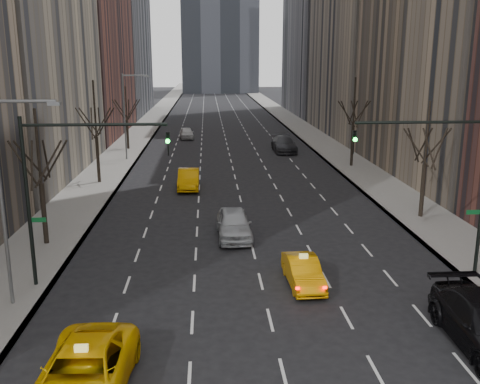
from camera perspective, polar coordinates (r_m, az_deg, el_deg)
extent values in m
cube|color=slate|center=(83.51, -10.28, 6.54)|extent=(4.50, 320.00, 0.15)
cube|color=slate|center=(84.25, 6.62, 6.73)|extent=(4.50, 320.00, 0.15)
cylinder|color=black|center=(32.89, -20.18, -2.17)|extent=(0.28, 0.28, 3.57)
cylinder|color=black|center=(32.08, -20.76, 4.56)|extent=(0.16, 0.16, 4.25)
cylinder|color=black|center=(32.98, -19.96, 3.28)|extent=(0.42, 1.80, 2.52)
cylinder|color=black|center=(32.27, -19.10, 3.13)|extent=(1.74, 0.72, 2.52)
cylinder|color=black|center=(31.51, -19.76, 2.83)|extent=(1.46, 1.25, 2.52)
cylinder|color=black|center=(31.47, -21.32, 2.69)|extent=(0.42, 1.80, 2.52)
cylinder|color=black|center=(32.20, -22.15, 2.85)|extent=(1.74, 0.72, 2.52)
cylinder|color=black|center=(32.94, -21.45, 3.14)|extent=(1.46, 1.25, 2.52)
cylinder|color=black|center=(47.99, -14.91, 3.38)|extent=(0.28, 0.28, 3.99)
cylinder|color=black|center=(47.41, -15.24, 8.57)|extent=(0.16, 0.16, 4.75)
cylinder|color=black|center=(48.32, -14.78, 7.33)|extent=(0.42, 1.80, 2.52)
cylinder|color=black|center=(47.66, -14.12, 7.28)|extent=(1.74, 0.72, 2.52)
cylinder|color=black|center=(46.86, -14.49, 7.15)|extent=(1.46, 1.25, 2.52)
cylinder|color=black|center=(46.73, -15.54, 7.06)|extent=(0.42, 1.80, 2.52)
cylinder|color=black|center=(47.41, -16.19, 7.11)|extent=(1.74, 0.72, 2.52)
cylinder|color=black|center=(48.20, -15.80, 7.24)|extent=(1.46, 1.25, 2.52)
cylinder|color=black|center=(65.56, -11.89, 6.01)|extent=(0.28, 0.28, 3.36)
cylinder|color=black|center=(65.17, -12.06, 9.22)|extent=(0.16, 0.16, 4.00)
cylinder|color=black|center=(66.05, -11.79, 8.62)|extent=(0.42, 1.80, 2.52)
cylinder|color=black|center=(65.41, -11.28, 8.59)|extent=(1.74, 0.72, 2.52)
cylinder|color=black|center=(64.60, -11.51, 8.52)|extent=(1.46, 1.25, 2.52)
cylinder|color=black|center=(64.42, -12.26, 8.47)|extent=(0.42, 1.80, 2.52)
cylinder|color=black|center=(65.07, -12.77, 8.49)|extent=(1.74, 0.72, 2.52)
cylinder|color=black|center=(65.88, -12.53, 8.57)|extent=(1.46, 1.25, 2.52)
cylinder|color=black|center=(38.22, 18.89, 0.12)|extent=(0.28, 0.28, 3.57)
cylinder|color=black|center=(37.53, 19.36, 5.93)|extent=(0.16, 0.16, 4.25)
cylinder|color=black|center=(38.48, 18.98, 4.79)|extent=(0.42, 1.80, 2.52)
cylinder|color=black|center=(38.24, 20.20, 4.64)|extent=(1.74, 0.72, 2.52)
cylinder|color=black|center=(37.41, 20.50, 4.42)|extent=(1.46, 1.25, 2.52)
cylinder|color=black|center=(36.82, 19.53, 4.36)|extent=(0.42, 1.80, 2.52)
cylinder|color=black|center=(37.08, 18.26, 4.52)|extent=(1.74, 0.72, 2.52)
cylinder|color=black|center=(37.91, 18.01, 4.74)|extent=(1.46, 1.25, 2.52)
cylinder|color=black|center=(54.91, 11.87, 4.84)|extent=(0.28, 0.28, 3.99)
cylinder|color=black|center=(54.41, 12.11, 9.39)|extent=(0.16, 0.16, 4.75)
cylinder|color=black|center=(55.36, 11.96, 8.28)|extent=(0.42, 1.80, 2.52)
cylinder|color=black|center=(55.01, 12.78, 8.20)|extent=(1.74, 0.72, 2.52)
cylinder|color=black|center=(54.16, 12.88, 8.11)|extent=(1.46, 1.25, 2.52)
cylinder|color=black|center=(53.65, 12.13, 8.10)|extent=(0.42, 1.80, 2.52)
cylinder|color=black|center=(54.01, 11.29, 8.17)|extent=(1.74, 0.72, 2.52)
cylinder|color=black|center=(54.87, 11.22, 8.26)|extent=(1.46, 1.25, 2.52)
cylinder|color=black|center=(26.45, -21.67, -1.14)|extent=(0.18, 0.18, 8.00)
cylinder|color=black|center=(24.95, -15.26, 6.94)|extent=(6.50, 0.14, 0.14)
imported|color=black|center=(24.63, -7.68, 5.11)|extent=(0.18, 0.22, 1.10)
sphere|color=#0CFF33|center=(24.43, -7.72, 5.39)|extent=(0.20, 0.20, 0.20)
cube|color=#0C5926|center=(26.53, -20.70, -2.80)|extent=(0.70, 0.04, 0.22)
cylinder|color=black|center=(26.43, 19.02, 7.05)|extent=(6.50, 0.14, 0.14)
imported|color=black|center=(25.49, 12.06, 5.22)|extent=(0.18, 0.22, 1.10)
sphere|color=#0CFF33|center=(25.30, 12.19, 5.50)|extent=(0.20, 0.20, 0.20)
cube|color=#0C5926|center=(28.44, 23.63, -1.98)|extent=(0.70, 0.04, 0.22)
cylinder|color=slate|center=(24.64, -24.06, -1.23)|extent=(0.16, 0.16, 9.00)
cylinder|color=slate|center=(23.52, -22.10, 8.96)|extent=(2.60, 0.14, 0.14)
cube|color=slate|center=(23.18, -19.24, 8.89)|extent=(0.50, 0.22, 0.15)
cylinder|color=slate|center=(58.23, -12.22, 7.82)|extent=(0.16, 0.16, 9.00)
cylinder|color=slate|center=(57.77, -11.14, 12.11)|extent=(2.60, 0.14, 0.14)
cube|color=slate|center=(57.63, -9.92, 12.06)|extent=(0.50, 0.22, 0.15)
imported|color=#F0B505|center=(18.62, -16.39, -18.24)|extent=(3.06, 6.19, 1.69)
imported|color=orange|center=(26.11, 6.75, -8.44)|extent=(1.62, 4.20, 1.37)
imported|color=#A9ACB1|center=(32.57, -0.65, -3.40)|extent=(2.13, 5.09, 1.72)
imported|color=orange|center=(45.07, -5.50, 1.39)|extent=(1.73, 4.94, 1.63)
imported|color=#2E2F33|center=(63.18, 4.71, 5.11)|extent=(2.57, 6.17, 1.78)
imported|color=silver|center=(73.87, -5.71, 6.27)|extent=(2.15, 4.57, 1.51)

